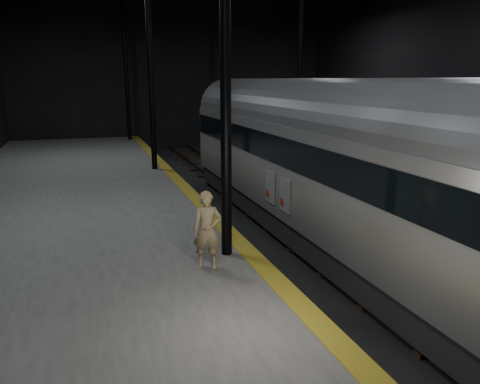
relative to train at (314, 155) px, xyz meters
name	(u,v)px	position (x,y,z in m)	size (l,w,h in m)	color
ground	(296,229)	(0.00, 1.22, -2.87)	(44.00, 44.00, 0.00)	black
platform_left	(74,238)	(-7.50, 1.22, -2.37)	(9.00, 43.80, 1.00)	#4C4C49
platform_right	(464,199)	(7.50, 1.22, -2.37)	(9.00, 43.80, 1.00)	#4C4C49
tactile_strip	(207,210)	(-3.25, 1.22, -1.87)	(0.50, 43.80, 0.01)	olive
track	(296,227)	(0.00, 1.22, -2.81)	(2.40, 43.00, 0.24)	#3F3328
train	(314,155)	(0.00, 0.00, 0.00)	(2.89, 19.27, 5.15)	#93979B
woman	(207,230)	(-4.47, -3.48, -0.97)	(0.66, 0.43, 1.80)	tan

